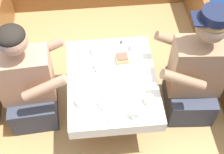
% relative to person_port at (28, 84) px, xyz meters
% --- Properties ---
extents(ground_plane, '(60.00, 60.00, 0.00)m').
position_rel_person_port_xyz_m(ground_plane, '(0.63, -0.06, -0.73)').
color(ground_plane, navy).
extents(boat_deck, '(2.00, 2.82, 0.36)m').
position_rel_person_port_xyz_m(boat_deck, '(0.63, -0.06, -0.56)').
color(boat_deck, '#A87F4C').
rests_on(boat_deck, ground_plane).
extents(cockpit_table, '(0.67, 0.83, 0.43)m').
position_rel_person_port_xyz_m(cockpit_table, '(0.63, -0.05, 0.01)').
color(cockpit_table, '#B2B2B7').
rests_on(cockpit_table, boat_deck).
extents(person_port, '(0.54, 0.46, 0.95)m').
position_rel_person_port_xyz_m(person_port, '(0.00, 0.00, 0.00)').
color(person_port, '#333847').
rests_on(person_port, boat_deck).
extents(person_starboard, '(0.55, 0.47, 1.03)m').
position_rel_person_port_xyz_m(person_starboard, '(1.27, -0.06, 0.04)').
color(person_starboard, '#333847').
rests_on(person_starboard, boat_deck).
extents(plate_sandwich, '(0.19, 0.19, 0.01)m').
position_rel_person_port_xyz_m(plate_sandwich, '(0.73, 0.11, 0.06)').
color(plate_sandwich, silver).
rests_on(plate_sandwich, cockpit_table).
extents(plate_bread, '(0.20, 0.20, 0.01)m').
position_rel_person_port_xyz_m(plate_bread, '(0.78, -0.12, 0.06)').
color(plate_bread, silver).
rests_on(plate_bread, cockpit_table).
extents(sandwich, '(0.10, 0.10, 0.05)m').
position_rel_person_port_xyz_m(sandwich, '(0.73, 0.11, 0.08)').
color(sandwich, tan).
rests_on(sandwich, plate_sandwich).
extents(bowl_port_near, '(0.11, 0.11, 0.04)m').
position_rel_person_port_xyz_m(bowl_port_near, '(0.56, 0.06, 0.07)').
color(bowl_port_near, silver).
rests_on(bowl_port_near, cockpit_table).
extents(bowl_starboard_near, '(0.11, 0.11, 0.04)m').
position_rel_person_port_xyz_m(bowl_starboard_near, '(0.41, -0.24, 0.07)').
color(bowl_starboard_near, silver).
rests_on(bowl_starboard_near, cockpit_table).
extents(bowl_center_far, '(0.14, 0.14, 0.04)m').
position_rel_person_port_xyz_m(bowl_center_far, '(0.59, -0.27, 0.07)').
color(bowl_center_far, silver).
rests_on(bowl_center_far, cockpit_table).
extents(bowl_port_far, '(0.13, 0.13, 0.04)m').
position_rel_person_port_xyz_m(bowl_port_far, '(0.55, 0.23, 0.07)').
color(bowl_port_far, silver).
rests_on(bowl_port_far, cockpit_table).
extents(coffee_cup_port, '(0.10, 0.07, 0.07)m').
position_rel_person_port_xyz_m(coffee_cup_port, '(0.76, -0.38, 0.09)').
color(coffee_cup_port, silver).
rests_on(coffee_cup_port, cockpit_table).
extents(coffee_cup_starboard, '(0.11, 0.08, 0.06)m').
position_rel_person_port_xyz_m(coffee_cup_starboard, '(0.85, 0.24, 0.08)').
color(coffee_cup_starboard, silver).
rests_on(coffee_cup_starboard, cockpit_table).
extents(tin_can, '(0.07, 0.07, 0.05)m').
position_rel_person_port_xyz_m(tin_can, '(0.87, -0.28, 0.08)').
color(tin_can, silver).
rests_on(tin_can, cockpit_table).
extents(utensil_spoon_port, '(0.17, 0.04, 0.01)m').
position_rel_person_port_xyz_m(utensil_spoon_port, '(0.55, -0.41, 0.06)').
color(utensil_spoon_port, silver).
rests_on(utensil_spoon_port, cockpit_table).
extents(utensil_spoon_center, '(0.14, 0.11, 0.01)m').
position_rel_person_port_xyz_m(utensil_spoon_center, '(0.60, -0.40, 0.06)').
color(utensil_spoon_center, silver).
rests_on(utensil_spoon_center, cockpit_table).
extents(utensil_fork_starboard, '(0.11, 0.15, 0.00)m').
position_rel_person_port_xyz_m(utensil_fork_starboard, '(0.52, -0.01, 0.05)').
color(utensil_fork_starboard, silver).
rests_on(utensil_fork_starboard, cockpit_table).
extents(utensil_fork_port, '(0.06, 0.17, 0.00)m').
position_rel_person_port_xyz_m(utensil_fork_port, '(0.73, 0.26, 0.05)').
color(utensil_fork_port, silver).
rests_on(utensil_fork_port, cockpit_table).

